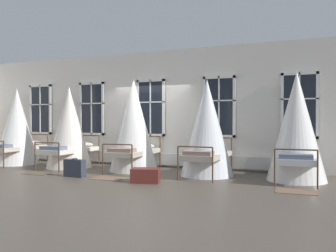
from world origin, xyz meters
TOP-DOWN VIEW (x-y plane):
  - ground at (0.00, 0.00)m, footprint 24.85×24.85m
  - back_wall_with_windows at (0.00, 1.31)m, footprint 13.42×0.10m
  - window_bank at (0.00, 1.19)m, footprint 9.56×0.10m
  - cot_first at (-4.30, 0.11)m, footprint 1.37×1.96m
  - cot_second at (-2.20, 0.07)m, footprint 1.37×1.96m
  - cot_third at (-0.05, 0.16)m, footprint 1.37×1.97m
  - cot_fourth at (2.11, 0.09)m, footprint 1.37×1.97m
  - cot_fifth at (4.27, 0.14)m, footprint 1.37×1.96m
  - rug_second at (-2.16, -1.24)m, footprint 0.80×0.56m
  - rug_third at (0.00, -1.24)m, footprint 0.81×0.58m
  - rug_fifth at (4.31, -1.24)m, footprint 0.80×0.56m
  - suitcase_dark at (-0.94, -1.35)m, footprint 0.57×0.24m
  - travel_trunk at (1.08, -1.41)m, footprint 0.72×0.55m

SIDE VIEW (x-z plane):
  - ground at x=0.00m, z-range 0.00..0.00m
  - rug_second at x=-2.16m, z-range 0.00..0.01m
  - rug_third at x=0.00m, z-range 0.00..0.01m
  - rug_fifth at x=4.31m, z-range 0.00..0.01m
  - travel_trunk at x=1.08m, z-range 0.00..0.32m
  - suitcase_dark at x=-0.94m, z-range -0.01..0.46m
  - window_bank at x=0.00m, z-range -0.35..2.27m
  - cot_second at x=-2.20m, z-range -0.04..2.41m
  - cot_first at x=-4.30m, z-range -0.04..2.42m
  - cot_fourth at x=2.11m, z-range -0.04..2.44m
  - cot_fifth at x=4.27m, z-range -0.04..2.53m
  - cot_third at x=-0.05m, z-range -0.04..2.56m
  - back_wall_with_windows at x=0.00m, z-range 0.00..3.57m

